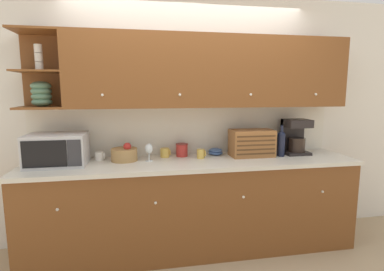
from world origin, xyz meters
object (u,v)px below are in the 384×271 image
object	(u,v)px
mug_patterned_third	(165,153)
storage_canister	(182,150)
wine_bottle	(281,142)
fruit_basket	(124,154)
bread_box	(252,143)
mug_blue_second	(201,154)
coffee_maker	(295,136)
microwave	(57,150)
wine_glass	(149,149)
mug	(100,156)
bowl_stack_on_counter	(216,152)

from	to	relation	value
mug_patterned_third	storage_canister	xyz separation A→B (m)	(0.18, 0.01, 0.02)
storage_canister	wine_bottle	world-z (taller)	wine_bottle
fruit_basket	bread_box	xyz separation A→B (m)	(1.31, -0.03, 0.07)
mug_blue_second	coffee_maker	bearing A→B (deg)	2.02
microwave	wine_glass	size ratio (longest dim) A/B	2.98
mug	coffee_maker	xyz separation A→B (m)	(2.06, -0.05, 0.15)
mug	bread_box	xyz separation A→B (m)	(1.55, -0.09, 0.10)
fruit_basket	mug_blue_second	world-z (taller)	fruit_basket
wine_bottle	bread_box	bearing A→B (deg)	168.17
mug_patterned_third	coffee_maker	size ratio (longest dim) A/B	0.28
mug_patterned_third	wine_bottle	size ratio (longest dim) A/B	0.32
bowl_stack_on_counter	coffee_maker	xyz separation A→B (m)	(0.86, -0.10, 0.16)
fruit_basket	wine_bottle	distance (m)	1.61
mug	fruit_basket	bearing A→B (deg)	-14.01
microwave	wine_glass	xyz separation A→B (m)	(0.84, 0.01, -0.03)
coffee_maker	microwave	bearing A→B (deg)	-178.28
microwave	mug_blue_second	distance (m)	1.37
wine_glass	storage_canister	bearing A→B (deg)	24.09
microwave	bread_box	xyz separation A→B (m)	(1.90, 0.04, -0.01)
coffee_maker	bread_box	bearing A→B (deg)	-176.30
mug	wine_bottle	distance (m)	1.86
mug_patterned_third	bowl_stack_on_counter	world-z (taller)	mug_patterned_third
mug_patterned_third	mug	bearing A→B (deg)	-177.44
wine_glass	mug_blue_second	bearing A→B (deg)	2.83
fruit_basket	mug_patterned_third	world-z (taller)	fruit_basket
mug_blue_second	bread_box	bearing A→B (deg)	0.43
wine_glass	mug_blue_second	world-z (taller)	wine_glass
mug_blue_second	fruit_basket	bearing A→B (deg)	177.63
microwave	fruit_basket	bearing A→B (deg)	6.39
wine_glass	bowl_stack_on_counter	xyz separation A→B (m)	(0.72, 0.16, -0.08)
storage_canister	bread_box	size ratio (longest dim) A/B	0.30
mug	coffee_maker	distance (m)	2.06
microwave	mug_blue_second	bearing A→B (deg)	1.49
mug	storage_canister	xyz separation A→B (m)	(0.83, 0.04, 0.02)
mug_patterned_third	mug_blue_second	size ratio (longest dim) A/B	1.12
mug_patterned_third	wine_glass	bearing A→B (deg)	-139.34
bread_box	coffee_maker	world-z (taller)	coffee_maker
mug_patterned_third	coffee_maker	xyz separation A→B (m)	(1.41, -0.08, 0.14)
mug_patterned_third	fruit_basket	bearing A→B (deg)	-167.66
microwave	wine_glass	world-z (taller)	microwave
mug	coffee_maker	size ratio (longest dim) A/B	0.26
mug_patterned_third	bread_box	size ratio (longest dim) A/B	0.24
mug	bread_box	world-z (taller)	bread_box
fruit_basket	bread_box	distance (m)	1.31
mug	wine_glass	world-z (taller)	wine_glass
bread_box	coffee_maker	distance (m)	0.51
mug_patterned_third	mug_blue_second	world-z (taller)	same
microwave	mug	bearing A→B (deg)	19.60
mug_blue_second	coffee_maker	distance (m)	1.06
mug_blue_second	wine_bottle	size ratio (longest dim) A/B	0.29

